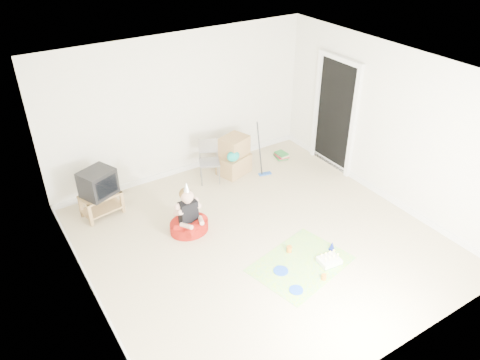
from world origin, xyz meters
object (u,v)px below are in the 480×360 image
folding_chair (209,162)px  crt_tv (98,183)px  cardboard_boxes (234,156)px  tv_stand (101,202)px  birthday_cake (329,261)px  seated_woman (189,220)px

folding_chair → crt_tv: bearing=179.2°
crt_tv → cardboard_boxes: bearing=-23.4°
tv_stand → birthday_cake: tv_stand is taller
crt_tv → folding_chair: bearing=-24.1°
folding_chair → seated_woman: bearing=-131.7°
tv_stand → folding_chair: 2.01m
tv_stand → birthday_cake: (2.34, -2.90, -0.19)m
birthday_cake → folding_chair: bearing=96.7°
seated_woman → birthday_cake: bearing=-52.6°
seated_woman → crt_tv: bearing=130.9°
tv_stand → crt_tv: size_ratio=1.35×
crt_tv → cardboard_boxes: crt_tv is taller
folding_chair → birthday_cake: size_ratio=2.47×
tv_stand → crt_tv: (0.00, -0.00, 0.37)m
folding_chair → cardboard_boxes: folding_chair is taller
tv_stand → birthday_cake: bearing=-51.2°
tv_stand → seated_woman: bearing=-49.1°
tv_stand → cardboard_boxes: size_ratio=0.94×
tv_stand → seated_woman: (1.00, -1.15, -0.04)m
seated_woman → birthday_cake: size_ratio=2.75×
folding_chair → cardboard_boxes: (0.53, 0.02, -0.04)m
folding_chair → birthday_cake: folding_chair is taller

